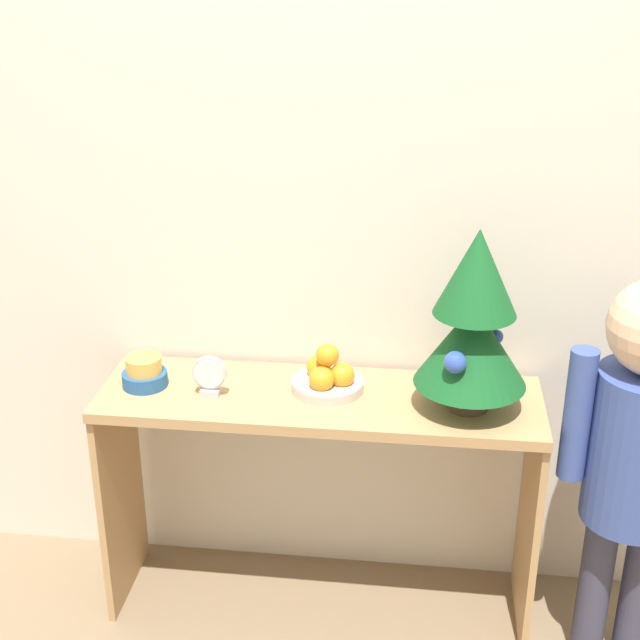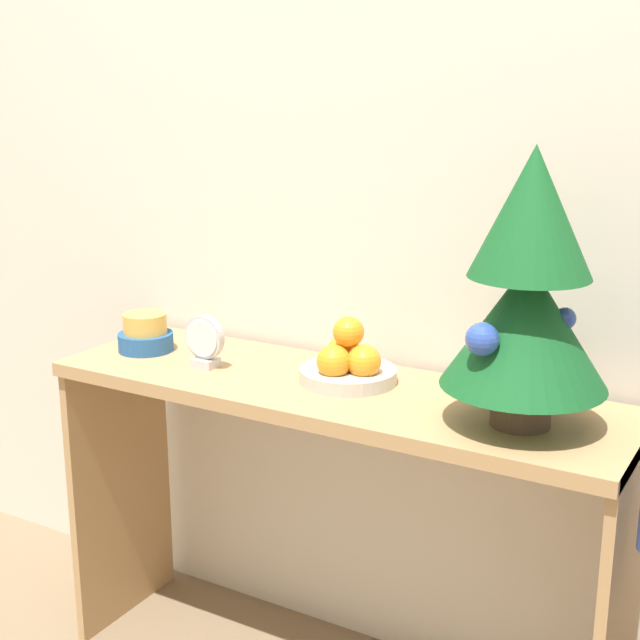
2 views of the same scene
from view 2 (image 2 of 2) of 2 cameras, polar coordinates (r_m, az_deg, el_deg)
The scene contains 6 objects.
back_wall at distance 1.93m, azimuth 4.28°, elevation 13.13°, with size 7.00×0.05×2.50m, color beige.
console_table at distance 1.89m, azimuth 0.80°, elevation -8.67°, with size 1.22×0.37×0.71m.
mini_tree at distance 1.59m, azimuth 13.16°, elevation 1.96°, with size 0.30×0.30×0.50m.
fruit_bowl at distance 1.83m, azimuth 1.79°, elevation -2.80°, with size 0.20×0.20×0.14m.
singing_bowl at distance 2.09m, azimuth -11.10°, elevation -0.90°, with size 0.13×0.13×0.09m.
desk_clock at distance 1.94m, azimuth -7.42°, elevation -1.42°, with size 0.10×0.04×0.12m.
Camera 2 is at (0.85, -1.33, 1.31)m, focal length 50.00 mm.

